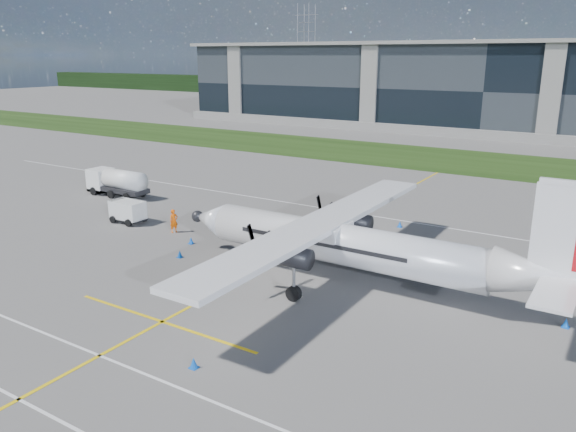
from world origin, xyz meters
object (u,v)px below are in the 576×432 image
Objects in this scene: baggage_tug at (128,212)px; safety_cone_nose_port at (180,254)px; ground_crew_person at (174,219)px; safety_cone_stbdwing at (400,224)px; turboprop_aircraft at (356,223)px; safety_cone_tail at (566,323)px; fuel_tanker_truck at (114,182)px; pylon_west at (306,50)px; safety_cone_fwd at (191,240)px; safety_cone_portwing at (194,363)px.

baggage_tug is 10.13m from safety_cone_nose_port.
safety_cone_stbdwing is (14.28, 10.60, -0.80)m from ground_crew_person.
turboprop_aircraft is 51.13× the size of safety_cone_tail.
fuel_tanker_truck is at bearing 165.50° from turboprop_aircraft.
safety_cone_nose_port is at bearing -170.09° from turboprop_aircraft.
ground_crew_person is 17.80m from safety_cone_stbdwing.
safety_cone_stbdwing is (87.23, -133.79, -14.75)m from pylon_west.
safety_cone_fwd is at bearing -133.39° from safety_cone_stbdwing.
safety_cone_stbdwing is at bearing 138.60° from safety_cone_tail.
safety_cone_tail is (11.45, 0.64, -3.58)m from turboprop_aircraft.
fuel_tanker_truck is (59.73, -138.64, -13.68)m from pylon_west.
safety_cone_portwing is 17.10m from safety_cone_fwd.
safety_cone_fwd is at bearing -62.50° from pylon_west.
pylon_west is 165.01m from safety_cone_fwd.
baggage_tug is 1.43× the size of ground_crew_person.
fuel_tanker_truck is 17.71m from safety_cone_fwd.
baggage_tug is at bearing -35.14° from fuel_tanker_truck.
ground_crew_person reaches higher than safety_cone_fwd.
safety_cone_portwing is (14.39, -14.10, -0.80)m from ground_crew_person.
safety_cone_portwing is at bearing -61.14° from pylon_west.
safety_cone_stbdwing and safety_cone_portwing have the same top height.
safety_cone_nose_port is at bearing -173.34° from safety_cone_tail.
fuel_tanker_truck is at bearing 170.32° from safety_cone_tail.
turboprop_aircraft is at bearing -75.95° from ground_crew_person.
safety_cone_fwd is at bearing -23.80° from fuel_tanker_truck.
fuel_tanker_truck is 27.95m from safety_cone_stbdwing.
safety_cone_stbdwing is 1.00× the size of safety_cone_portwing.
pylon_west is at bearing 124.65° from safety_cone_tail.
safety_cone_fwd is (16.17, -7.13, -1.07)m from fuel_tanker_truck.
pylon_west is 160.40m from safety_cone_stbdwing.
safety_cone_nose_port is (4.23, -3.98, -0.80)m from ground_crew_person.
fuel_tanker_truck is 34.02m from safety_cone_portwing.
safety_cone_fwd is (75.90, -145.78, -14.75)m from pylon_west.
ground_crew_person is (13.23, -5.74, -0.27)m from fuel_tanker_truck.
pylon_west is 167.89m from safety_cone_nose_port.
safety_cone_portwing is at bearing -44.92° from safety_cone_nose_port.
safety_cone_portwing is (-1.87, -12.22, -3.58)m from turboprop_aircraft.
baggage_tug is 22.06m from safety_cone_stbdwing.
turboprop_aircraft is 3.63× the size of fuel_tanker_truck.
safety_cone_stbdwing is at bearing 55.43° from safety_cone_nose_port.
safety_cone_fwd is at bearing 116.47° from safety_cone_nose_port.
safety_cone_nose_port and safety_cone_stbdwing have the same top height.
safety_cone_tail is (27.70, -1.24, -0.80)m from ground_crew_person.
safety_cone_tail is 23.63m from safety_cone_nose_port.
safety_cone_fwd is at bearing -179.65° from safety_cone_tail.
safety_cone_tail is 1.00× the size of safety_cone_nose_port.
ground_crew_person is 4.19× the size of safety_cone_nose_port.
pylon_west reaches higher than safety_cone_fwd.
pylon_west is 60.00× the size of safety_cone_tail.
safety_cone_nose_port is (-12.02, -2.10, -3.58)m from turboprop_aircraft.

